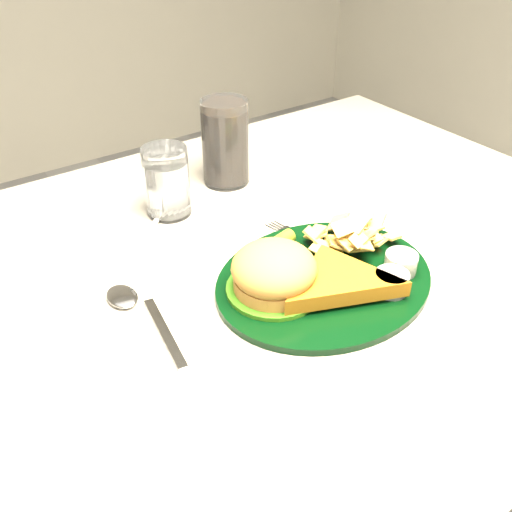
{
  "coord_description": "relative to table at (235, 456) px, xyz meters",
  "views": [
    {
      "loc": [
        -0.3,
        -0.5,
        1.19
      ],
      "look_at": [
        0.01,
        -0.04,
        0.8
      ],
      "focal_mm": 40.0,
      "sensor_mm": 36.0,
      "label": 1
    }
  ],
  "objects": [
    {
      "name": "wrapped_straw",
      "position": [
        -0.02,
        0.17,
        0.38
      ],
      "size": [
        0.21,
        0.2,
        0.01
      ],
      "primitive_type": null,
      "rotation": [
        0.0,
        0.0,
        0.74
      ],
      "color": "white",
      "rests_on": "table"
    },
    {
      "name": "table",
      "position": [
        0.0,
        0.0,
        0.0
      ],
      "size": [
        1.2,
        0.8,
        0.75
      ],
      "primitive_type": null,
      "color": "gray",
      "rests_on": "ground"
    },
    {
      "name": "cola_glass",
      "position": [
        0.14,
        0.22,
        0.44
      ],
      "size": [
        0.09,
        0.09,
        0.14
      ],
      "primitive_type": "cylinder",
      "rotation": [
        0.0,
        0.0,
        -0.28
      ],
      "color": "black",
      "rests_on": "table"
    },
    {
      "name": "dinner_plate",
      "position": [
        0.09,
        -0.08,
        0.41
      ],
      "size": [
        0.3,
        0.26,
        0.06
      ],
      "primitive_type": null,
      "rotation": [
        0.0,
        0.0,
        0.06
      ],
      "color": "black",
      "rests_on": "table"
    },
    {
      "name": "water_glass",
      "position": [
        0.01,
        0.18,
        0.43
      ],
      "size": [
        0.09,
        0.09,
        0.1
      ],
      "primitive_type": "cylinder",
      "rotation": [
        0.0,
        0.0,
        0.42
      ],
      "color": "silver",
      "rests_on": "table"
    },
    {
      "name": "spoon",
      "position": [
        -0.12,
        -0.05,
        0.38
      ],
      "size": [
        0.07,
        0.17,
        0.01
      ],
      "primitive_type": null,
      "rotation": [
        0.0,
        0.0,
        -0.16
      ],
      "color": "silver",
      "rests_on": "table"
    },
    {
      "name": "fork_napkin",
      "position": [
        0.11,
        -0.04,
        0.38
      ],
      "size": [
        0.14,
        0.17,
        0.01
      ],
      "primitive_type": null,
      "rotation": [
        0.0,
        0.0,
        0.17
      ],
      "color": "white",
      "rests_on": "table"
    }
  ]
}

